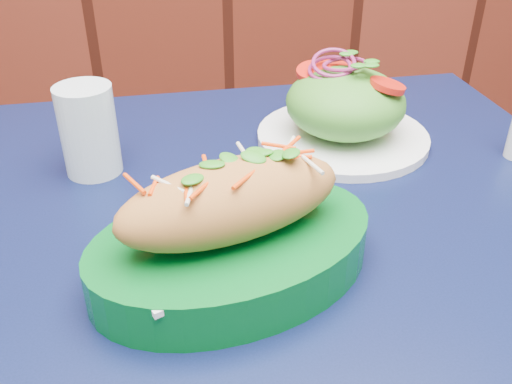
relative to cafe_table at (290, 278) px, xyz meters
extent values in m
cube|color=black|center=(0.00, 0.00, 0.07)|extent=(0.83, 0.83, 0.03)
cylinder|color=black|center=(-0.34, 0.32, -0.30)|extent=(0.04, 0.04, 0.72)
cylinder|color=black|center=(0.32, 0.34, -0.30)|extent=(0.04, 0.04, 0.72)
cylinder|color=silver|center=(0.54, 0.31, -0.46)|extent=(0.03, 0.03, 0.41)
cube|color=white|center=(-0.08, -0.09, 0.13)|extent=(0.24, 0.20, 0.01)
ellipsoid|color=#BC753B|center=(-0.08, -0.09, 0.17)|extent=(0.23, 0.15, 0.07)
cylinder|color=white|center=(0.11, 0.18, 0.09)|extent=(0.24, 0.24, 0.01)
ellipsoid|color=#4C992D|center=(0.11, 0.18, 0.14)|extent=(0.16, 0.16, 0.09)
cylinder|color=red|center=(0.15, 0.15, 0.18)|extent=(0.05, 0.05, 0.01)
cylinder|color=red|center=(0.07, 0.21, 0.18)|extent=(0.05, 0.05, 0.01)
cylinder|color=red|center=(0.11, 0.23, 0.18)|extent=(0.05, 0.05, 0.01)
torus|color=#911F5D|center=(0.11, 0.18, 0.19)|extent=(0.06, 0.06, 0.01)
torus|color=#911F5D|center=(0.11, 0.18, 0.20)|extent=(0.06, 0.06, 0.01)
torus|color=#911F5D|center=(0.11, 0.18, 0.20)|extent=(0.06, 0.06, 0.01)
cylinder|color=silver|center=(-0.23, 0.14, 0.14)|extent=(0.07, 0.07, 0.11)
camera|label=1|loc=(-0.12, -0.52, 0.45)|focal=40.00mm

